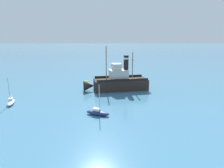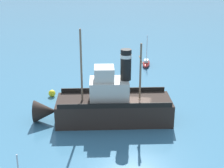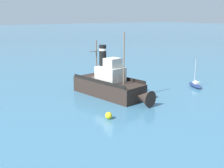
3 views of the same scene
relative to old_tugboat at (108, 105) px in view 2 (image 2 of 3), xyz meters
The scene contains 4 objects.
ground_plane 3.66m from the old_tugboat, 90.22° to the right, with size 600.00×600.00×0.00m, color teal.
old_tugboat is the anchor object (origin of this frame).
sailboat_red 20.58m from the old_tugboat, ahead, with size 3.81×1.13×4.90m.
mooring_buoy 9.85m from the old_tugboat, 55.22° to the left, with size 0.87×0.87×0.87m, color yellow.
Camera 2 is at (-32.58, -2.14, 16.42)m, focal length 55.00 mm.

